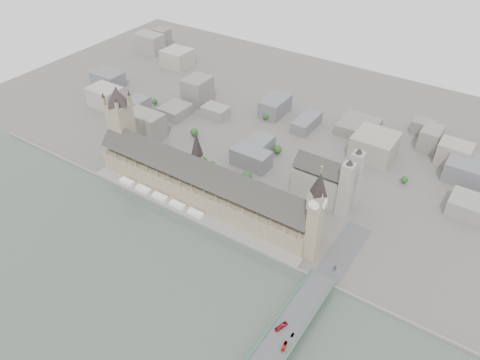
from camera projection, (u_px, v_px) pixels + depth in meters
The scene contains 17 objects.
ground at pixel (193, 209), 506.59m from camera, with size 900.00×900.00×0.00m, color #595651.
river_thames at pixel (72, 315), 397.21m from camera, with size 600.00×600.00×0.00m, color #434F45.
embankment_wall at pixel (184, 216), 495.74m from camera, with size 600.00×1.50×3.00m, color gray.
river_terrace at pixel (188, 212), 501.01m from camera, with size 270.00×15.00×2.00m, color gray.
terrace_tents at pixel (160, 197), 517.12m from camera, with size 118.00×7.00×4.00m.
palace_of_westminster at pixel (203, 183), 505.89m from camera, with size 265.00×40.73×55.44m.
elizabeth_tower at pixel (316, 211), 415.99m from camera, with size 17.00×17.00×107.50m.
victoria_tower at pixel (121, 123), 544.05m from camera, with size 30.00×30.00×100.00m.
central_tower at pixel (197, 151), 493.13m from camera, with size 13.00×13.00×48.00m.
westminster_bridge at pixel (284, 337), 374.21m from camera, with size 25.00×325.00×10.25m, color #474749.
westminster_abbey at pixel (326, 181), 505.57m from camera, with size 68.00×36.00×64.00m.
city_skyline_inland at pixel (300, 104), 657.49m from camera, with size 720.00×360.00×38.00m, color gray, non-canonical shape.
park_trees at pixel (217, 173), 546.22m from camera, with size 110.00×30.00×15.00m, color #214C1B, non-canonical shape.
red_bus_north at pixel (281, 326), 374.18m from camera, with size 2.71×11.59×3.23m, color maroon.
red_bus_south at pixel (284, 346), 360.37m from camera, with size 2.20×9.42×2.62m, color red.
car_silver at pixel (292, 335), 369.06m from camera, with size 1.41×4.04×1.33m, color gray.
car_approach at pixel (335, 268), 424.44m from camera, with size 2.19×5.39×1.57m, color gray.
Camera 1 is at (255.22, -291.41, 332.00)m, focal length 35.00 mm.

